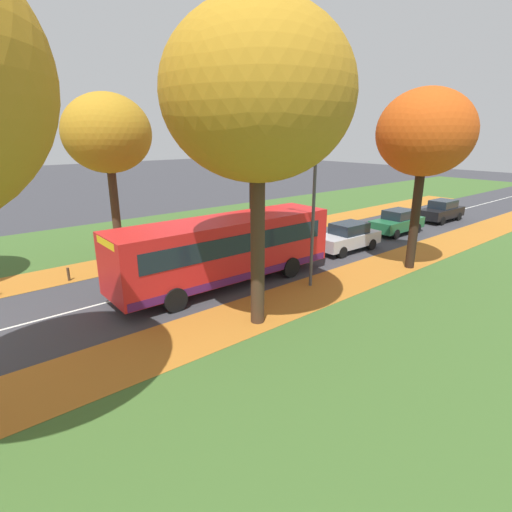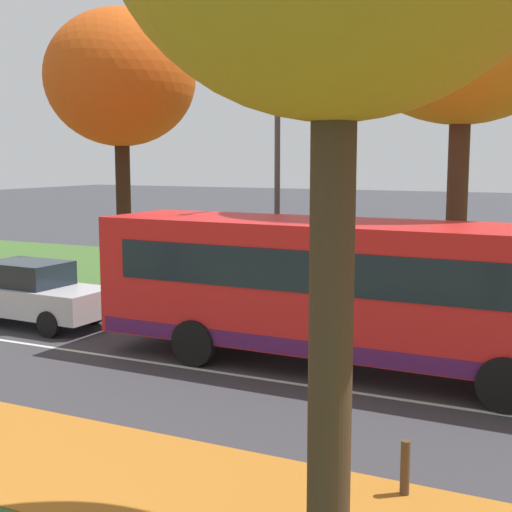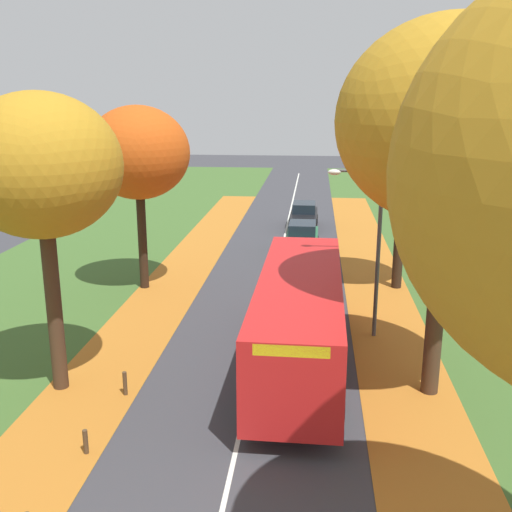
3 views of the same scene
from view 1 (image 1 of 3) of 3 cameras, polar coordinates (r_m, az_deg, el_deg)
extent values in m
cube|color=#3D6028|center=(31.28, -2.89, 5.07)|extent=(12.00, 90.00, 0.01)
cube|color=#B26B23|center=(24.29, -7.61, 1.41)|extent=(2.80, 60.00, 0.00)
cube|color=#3D6028|center=(20.44, 30.14, -3.90)|extent=(12.00, 90.00, 0.01)
cube|color=#B26B23|center=(17.60, 8.82, -4.83)|extent=(2.80, 60.00, 0.00)
cube|color=silver|center=(24.77, 10.08, 1.59)|extent=(0.12, 80.00, 0.01)
cylinder|color=#422D1E|center=(22.56, -19.40, 5.73)|extent=(0.44, 0.44, 4.89)
ellipsoid|color=#B27F1E|center=(22.18, -20.48, 16.10)|extent=(4.36, 4.36, 3.93)
cylinder|color=black|center=(27.49, -0.54, 8.02)|extent=(0.39, 0.39, 4.35)
ellipsoid|color=#C64C14|center=(27.15, -0.56, 16.01)|extent=(4.40, 4.40, 3.96)
cylinder|color=#422D1E|center=(13.66, 0.23, 0.95)|extent=(0.49, 0.49, 5.45)
ellipsoid|color=#B27F1E|center=(13.17, 0.26, 22.21)|extent=(6.00, 6.00, 5.40)
cylinder|color=black|center=(21.14, 21.74, 4.80)|extent=(0.44, 0.44, 4.91)
ellipsoid|color=#C64C14|center=(20.74, 23.03, 15.94)|extent=(4.43, 4.43, 3.99)
cylinder|color=#4C3823|center=(20.31, -25.21, -2.38)|extent=(0.12, 0.12, 0.63)
cylinder|color=#4C3823|center=(21.10, -17.55, -0.69)|extent=(0.12, 0.12, 0.72)
cylinder|color=#47474C|center=(17.23, 8.14, 5.14)|extent=(0.14, 0.14, 6.00)
cylinder|color=#47474C|center=(17.42, 6.54, 14.96)|extent=(1.60, 0.10, 0.10)
ellipsoid|color=silver|center=(17.99, 4.63, 14.92)|extent=(0.44, 0.28, 0.20)
cube|color=red|center=(17.67, -4.34, 1.32)|extent=(2.64, 10.43, 2.50)
cube|color=#19232D|center=(15.36, -20.28, -0.80)|extent=(2.30, 0.13, 1.30)
cube|color=#19232D|center=(17.56, -4.37, 2.57)|extent=(2.66, 9.18, 0.80)
cube|color=#4C1951|center=(17.99, -4.27, -1.96)|extent=(2.65, 10.22, 0.32)
cube|color=yellow|center=(15.16, -20.63, 1.77)|extent=(1.75, 0.10, 0.28)
cylinder|color=black|center=(15.55, -11.51, -6.12)|extent=(0.31, 0.96, 0.96)
cylinder|color=black|center=(17.56, -15.17, -3.65)|extent=(0.31, 0.96, 0.96)
cylinder|color=black|center=(18.90, 4.95, -1.60)|extent=(0.31, 0.96, 0.96)
cylinder|color=black|center=(20.58, 0.36, 0.04)|extent=(0.31, 0.96, 0.96)
cube|color=#B7BABF|center=(23.60, 12.84, 2.32)|extent=(1.83, 4.25, 0.70)
cube|color=#19232D|center=(23.56, 13.18, 3.91)|extent=(1.51, 2.06, 0.60)
cylinder|color=black|center=(22.24, 12.20, 0.52)|extent=(0.24, 0.65, 0.64)
cylinder|color=black|center=(23.22, 9.26, 1.40)|extent=(0.24, 0.65, 0.64)
cylinder|color=black|center=(24.24, 16.17, 1.60)|extent=(0.24, 0.65, 0.64)
cylinder|color=black|center=(25.15, 13.30, 2.37)|extent=(0.24, 0.65, 0.64)
cube|color=#1E6038|center=(28.61, 19.47, 4.33)|extent=(1.74, 4.22, 0.70)
cube|color=#19232D|center=(28.61, 19.75, 5.64)|extent=(1.47, 2.03, 0.60)
cylinder|color=black|center=(27.21, 19.34, 2.96)|extent=(0.23, 0.64, 0.64)
cylinder|color=black|center=(28.02, 16.64, 3.61)|extent=(0.23, 0.64, 0.64)
cylinder|color=black|center=(29.42, 22.03, 3.69)|extent=(0.23, 0.64, 0.64)
cylinder|color=black|center=(30.17, 19.45, 4.28)|extent=(0.23, 0.64, 0.64)
cube|color=black|center=(34.10, 24.92, 5.65)|extent=(1.75, 4.22, 0.70)
cube|color=#19232D|center=(34.13, 25.17, 6.74)|extent=(1.47, 2.03, 0.60)
cylinder|color=black|center=(32.68, 25.04, 4.57)|extent=(0.23, 0.64, 0.64)
cylinder|color=black|center=(33.37, 22.65, 5.09)|extent=(0.23, 0.64, 0.64)
cylinder|color=black|center=(35.01, 26.95, 5.06)|extent=(0.23, 0.64, 0.64)
cylinder|color=black|center=(35.65, 24.68, 5.54)|extent=(0.23, 0.64, 0.64)
camera|label=2|loc=(27.87, -29.17, 10.29)|focal=50.00mm
camera|label=3|loc=(15.67, -72.54, 12.27)|focal=42.00mm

